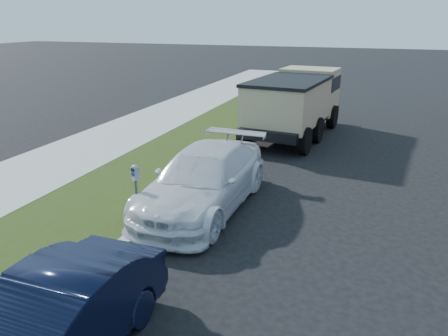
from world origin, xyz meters
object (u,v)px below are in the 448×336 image
(dump_truck, at_px, (296,101))
(navy_sedan, at_px, (47,331))
(parking_meter, at_px, (136,181))
(white_wagon, at_px, (203,180))

(dump_truck, bearing_deg, navy_sedan, -86.49)
(parking_meter, height_order, navy_sedan, parking_meter)
(parking_meter, xyz_separation_m, navy_sedan, (1.10, -3.93, -0.38))
(navy_sedan, height_order, dump_truck, dump_truck)
(parking_meter, relative_size, navy_sedan, 0.32)
(navy_sedan, bearing_deg, white_wagon, 91.47)
(parking_meter, distance_m, white_wagon, 1.64)
(parking_meter, height_order, white_wagon, white_wagon)
(navy_sedan, relative_size, dump_truck, 0.63)
(dump_truck, bearing_deg, parking_meter, -94.79)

